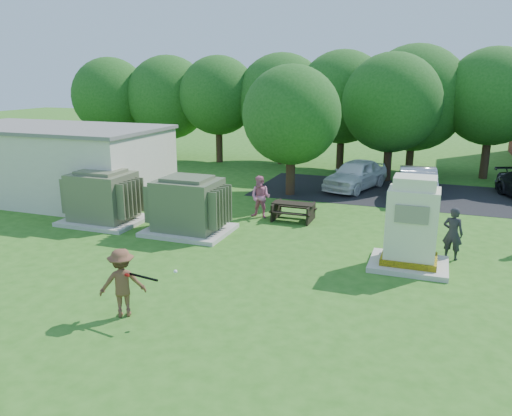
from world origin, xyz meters
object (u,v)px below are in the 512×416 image
at_px(picnic_table, 293,209).
at_px(car_white, 356,174).
at_px(generator_cabinet, 411,228).
at_px(person_by_generator, 453,233).
at_px(person_at_picnic, 261,197).
at_px(batter, 122,283).
at_px(car_silver_a, 417,182).
at_px(transformer_left, 103,198).
at_px(transformer_right, 188,207).

xyz_separation_m(picnic_table, car_white, (1.39, 6.45, 0.31)).
bearing_deg(generator_cabinet, car_white, 107.88).
xyz_separation_m(person_by_generator, person_at_picnic, (-7.17, 2.35, 0.02)).
xyz_separation_m(picnic_table, batter, (-1.57, -9.19, 0.40)).
bearing_deg(generator_cabinet, person_by_generator, 43.61).
relative_size(picnic_table, person_by_generator, 0.98).
distance_m(generator_cabinet, car_silver_a, 9.27).
distance_m(transformer_left, generator_cabinet, 11.52).
distance_m(person_by_generator, car_white, 9.94).
bearing_deg(car_silver_a, transformer_right, 43.34).
height_order(transformer_right, car_silver_a, transformer_right).
distance_m(person_at_picnic, car_white, 7.10).
height_order(transformer_left, person_at_picnic, transformer_left).
relative_size(transformer_right, person_by_generator, 1.80).
xyz_separation_m(transformer_right, person_by_generator, (8.98, 0.37, -0.13)).
bearing_deg(generator_cabinet, transformer_right, 174.36).
xyz_separation_m(batter, person_at_picnic, (0.23, 9.09, 0.02)).
relative_size(transformer_left, car_white, 0.68).
distance_m(transformer_left, picnic_table, 7.43).
height_order(transformer_left, picnic_table, transformer_left).
bearing_deg(batter, car_silver_a, -143.81).
relative_size(batter, car_white, 0.38).
bearing_deg(transformer_left, batter, -50.33).
distance_m(picnic_table, batter, 9.33).
height_order(transformer_right, car_white, transformer_right).
xyz_separation_m(transformer_left, person_at_picnic, (5.51, 2.72, -0.12)).
xyz_separation_m(batter, car_white, (2.96, 15.64, -0.09)).
relative_size(generator_cabinet, picnic_table, 1.68).
bearing_deg(generator_cabinet, picnic_table, 142.24).
relative_size(transformer_right, generator_cabinet, 1.09).
relative_size(person_at_picnic, car_silver_a, 0.37).
bearing_deg(picnic_table, generator_cabinet, -37.76).
distance_m(generator_cabinet, picnic_table, 5.91).
distance_m(person_at_picnic, car_silver_a, 8.11).
bearing_deg(transformer_left, transformer_right, 0.00).
relative_size(transformer_right, person_at_picnic, 1.75).
height_order(transformer_left, car_silver_a, transformer_left).
bearing_deg(person_at_picnic, generator_cabinet, -26.63).
bearing_deg(person_at_picnic, picnic_table, 7.88).
bearing_deg(person_at_picnic, car_white, 70.95).
distance_m(picnic_table, person_at_picnic, 1.41).
height_order(batter, car_silver_a, batter).
height_order(picnic_table, car_white, car_white).
height_order(picnic_table, car_silver_a, car_silver_a).
relative_size(transformer_left, person_by_generator, 1.80).
xyz_separation_m(car_white, car_silver_a, (2.96, -0.78, 0.00)).
bearing_deg(person_by_generator, person_at_picnic, -4.58).
bearing_deg(transformer_left, car_silver_a, 37.12).
bearing_deg(person_at_picnic, car_silver_a, 48.98).
distance_m(picnic_table, person_by_generator, 6.33).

